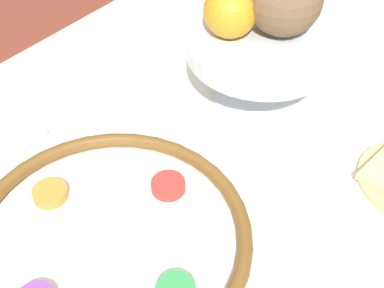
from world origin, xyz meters
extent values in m
cylinder|color=silver|center=(-0.13, 0.08, 0.75)|extent=(0.36, 0.36, 0.01)
torus|color=brown|center=(-0.13, 0.08, 0.76)|extent=(0.36, 0.36, 0.02)
cylinder|color=red|center=(-0.02, 0.08, 0.76)|extent=(0.05, 0.05, 0.01)
cylinder|color=orange|center=(-0.13, 0.19, 0.76)|extent=(0.05, 0.05, 0.01)
cylinder|color=silver|center=(0.22, 0.10, 0.75)|extent=(0.14, 0.14, 0.01)
cylinder|color=silver|center=(0.22, 0.10, 0.79)|extent=(0.03, 0.03, 0.08)
cylinder|color=silver|center=(0.22, 0.10, 0.85)|extent=(0.23, 0.23, 0.03)
sphere|color=orange|center=(0.19, 0.14, 0.91)|extent=(0.08, 0.08, 0.08)
cylinder|color=silver|center=(0.50, 0.15, 0.78)|extent=(0.06, 0.06, 0.07)
camera|label=1|loc=(-0.35, -0.24, 1.31)|focal=50.00mm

